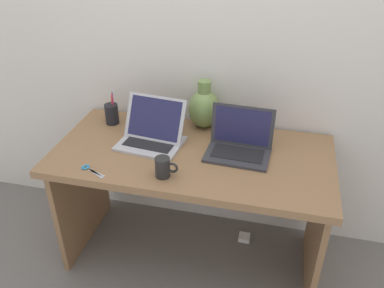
{
  "coord_description": "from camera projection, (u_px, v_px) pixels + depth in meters",
  "views": [
    {
      "loc": [
        0.4,
        -1.68,
        1.83
      ],
      "look_at": [
        0.0,
        0.0,
        0.78
      ],
      "focal_mm": 37.48,
      "sensor_mm": 36.0,
      "label": 1
    }
  ],
  "objects": [
    {
      "name": "ground_plane",
      "position": [
        192.0,
        254.0,
        2.43
      ],
      "size": [
        6.0,
        6.0,
        0.0
      ],
      "primitive_type": "plane",
      "color": "slate"
    },
    {
      "name": "back_wall",
      "position": [
        209.0,
        40.0,
        2.12
      ],
      "size": [
        4.4,
        0.04,
        2.4
      ],
      "primitive_type": "cube",
      "color": "silver",
      "rests_on": "ground"
    },
    {
      "name": "desk",
      "position": [
        192.0,
        178.0,
        2.13
      ],
      "size": [
        1.43,
        0.69,
        0.73
      ],
      "color": "olive",
      "rests_on": "ground"
    },
    {
      "name": "laptop_left",
      "position": [
        152.0,
        132.0,
        2.11
      ],
      "size": [
        0.35,
        0.29,
        0.23
      ],
      "color": "#B2B2B7",
      "rests_on": "desk"
    },
    {
      "name": "laptop_right",
      "position": [
        240.0,
        141.0,
        2.02
      ],
      "size": [
        0.33,
        0.24,
        0.23
      ],
      "color": "#333338",
      "rests_on": "desk"
    },
    {
      "name": "green_vase",
      "position": [
        204.0,
        108.0,
        2.23
      ],
      "size": [
        0.17,
        0.17,
        0.28
      ],
      "color": "#75934C",
      "rests_on": "desk"
    },
    {
      "name": "coffee_mug",
      "position": [
        163.0,
        167.0,
        1.85
      ],
      "size": [
        0.11,
        0.07,
        0.1
      ],
      "color": "black",
      "rests_on": "desk"
    },
    {
      "name": "pen_cup",
      "position": [
        112.0,
        113.0,
        2.29
      ],
      "size": [
        0.08,
        0.08,
        0.19
      ],
      "color": "black",
      "rests_on": "desk"
    },
    {
      "name": "scissors",
      "position": [
        89.0,
        169.0,
        1.91
      ],
      "size": [
        0.14,
        0.09,
        0.01
      ],
      "color": "#B7B7BC",
      "rests_on": "desk"
    },
    {
      "name": "power_brick",
      "position": [
        244.0,
        237.0,
        2.52
      ],
      "size": [
        0.07,
        0.07,
        0.03
      ],
      "primitive_type": "cube",
      "color": "white",
      "rests_on": "ground"
    }
  ]
}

